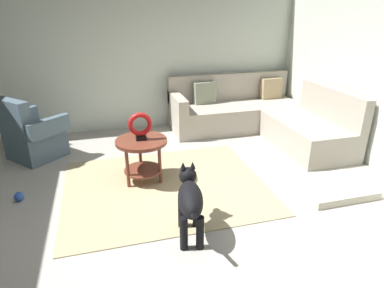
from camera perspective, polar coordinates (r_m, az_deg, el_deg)
The scene contains 10 objects.
ground_plane at distance 3.39m, azimuth -4.76°, elevation -14.02°, with size 6.00×6.00×0.10m, color #B7B2A8.
wall_back at distance 5.68m, azimuth -11.17°, elevation 15.92°, with size 6.00×0.12×2.70m, color silver.
area_rug at distance 3.96m, azimuth -4.61°, elevation -7.20°, with size 2.30×1.90×0.01m, color tan.
sectional_couch at distance 5.57m, azimuth 11.43°, elevation 4.56°, with size 2.20×2.25×0.88m.
armchair at distance 5.04m, azimuth -25.72°, elevation 1.21°, with size 0.98×1.00×0.88m.
side_table at distance 3.93m, azimuth -8.59°, elevation -0.92°, with size 0.60×0.60×0.54m.
torus_sculpture at distance 3.83m, azimuth -8.84°, elevation 3.12°, with size 0.28×0.08×0.33m.
dog_bed_mat at distance 4.16m, azimuth 22.98°, elevation -6.92°, with size 0.80×0.60×0.09m, color beige.
dog at distance 3.01m, azimuth -0.34°, elevation -9.40°, with size 0.31×0.84×0.63m.
dog_toy_ball at distance 4.12m, azimuth -27.52°, elevation -8.00°, with size 0.10×0.10×0.10m, color blue.
Camera 1 is at (-0.46, -2.69, 1.97)m, focal length 31.16 mm.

